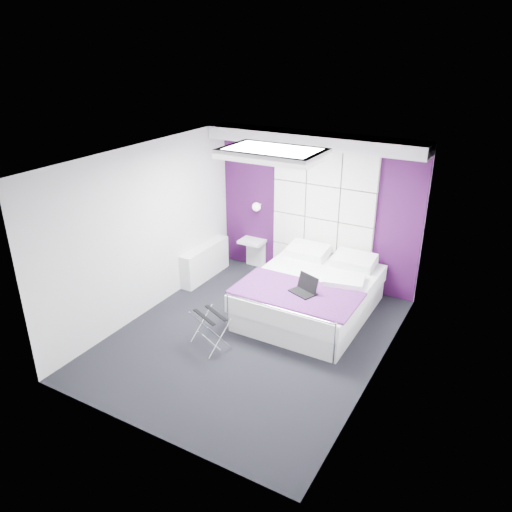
{
  "coord_description": "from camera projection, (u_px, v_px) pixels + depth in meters",
  "views": [
    {
      "loc": [
        3.07,
        -5.28,
        3.96
      ],
      "look_at": [
        -0.11,
        0.35,
        1.12
      ],
      "focal_mm": 35.0,
      "sensor_mm": 36.0,
      "label": 1
    }
  ],
  "objects": [
    {
      "name": "accent_wall",
      "position": [
        315.0,
        209.0,
        8.41
      ],
      "size": [
        3.58,
        0.02,
        2.58
      ],
      "primitive_type": "cube",
      "color": "#380D3B",
      "rests_on": "wall_back"
    },
    {
      "name": "floor",
      "position": [
        251.0,
        337.0,
        7.19
      ],
      "size": [
        4.4,
        4.4,
        0.0
      ],
      "primitive_type": "plane",
      "color": "black",
      "rests_on": "ground"
    },
    {
      "name": "nightstand",
      "position": [
        252.0,
        241.0,
        9.09
      ],
      "size": [
        0.45,
        0.35,
        0.05
      ],
      "primitive_type": "cube",
      "color": "white",
      "rests_on": "wall_back"
    },
    {
      "name": "headboard",
      "position": [
        322.0,
        219.0,
        8.35
      ],
      "size": [
        1.8,
        0.08,
        2.3
      ],
      "primitive_type": null,
      "color": "silver",
      "rests_on": "wall_back"
    },
    {
      "name": "wall_lamp",
      "position": [
        257.0,
        206.0,
        8.81
      ],
      "size": [
        0.15,
        0.15,
        0.15
      ],
      "primitive_type": "sphere",
      "color": "white",
      "rests_on": "wall_back"
    },
    {
      "name": "radiator",
      "position": [
        205.0,
        262.0,
        8.86
      ],
      "size": [
        0.22,
        1.2,
        0.6
      ],
      "primitive_type": "cube",
      "color": "white",
      "rests_on": "floor"
    },
    {
      "name": "bed",
      "position": [
        311.0,
        294.0,
        7.69
      ],
      "size": [
        1.8,
        2.17,
        0.76
      ],
      "color": "white",
      "rests_on": "floor"
    },
    {
      "name": "wall_back",
      "position": [
        316.0,
        209.0,
        8.42
      ],
      "size": [
        3.6,
        0.0,
        3.6
      ],
      "primitive_type": "plane",
      "rotation": [
        1.57,
        0.0,
        0.0
      ],
      "color": "silver",
      "rests_on": "floor"
    },
    {
      "name": "soffit",
      "position": [
        313.0,
        140.0,
        7.73
      ],
      "size": [
        3.58,
        0.5,
        0.2
      ],
      "primitive_type": "cube",
      "color": "white",
      "rests_on": "wall_back"
    },
    {
      "name": "ceiling",
      "position": [
        250.0,
        158.0,
        6.14
      ],
      "size": [
        4.4,
        4.4,
        0.0
      ],
      "primitive_type": "plane",
      "rotation": [
        3.14,
        0.0,
        0.0
      ],
      "color": "white",
      "rests_on": "wall_back"
    },
    {
      "name": "wall_right",
      "position": [
        383.0,
        284.0,
        5.85
      ],
      "size": [
        0.0,
        4.4,
        4.4
      ],
      "primitive_type": "plane",
      "rotation": [
        1.57,
        0.0,
        -1.57
      ],
      "color": "silver",
      "rests_on": "floor"
    },
    {
      "name": "wall_left",
      "position": [
        147.0,
        231.0,
        7.48
      ],
      "size": [
        0.0,
        4.4,
        4.4
      ],
      "primitive_type": "plane",
      "rotation": [
        1.57,
        0.0,
        1.57
      ],
      "color": "silver",
      "rests_on": "floor"
    },
    {
      "name": "luggage_rack",
      "position": [
        211.0,
        330.0,
        6.89
      ],
      "size": [
        0.51,
        0.37,
        0.5
      ],
      "rotation": [
        0.0,
        0.0,
        -0.42
      ],
      "color": "silver",
      "rests_on": "floor"
    },
    {
      "name": "skylight",
      "position": [
        273.0,
        153.0,
        6.64
      ],
      "size": [
        1.36,
        0.86,
        0.12
      ],
      "primitive_type": null,
      "color": "white",
      "rests_on": "ceiling"
    },
    {
      "name": "laptop",
      "position": [
        304.0,
        288.0,
        7.13
      ],
      "size": [
        0.36,
        0.26,
        0.26
      ],
      "rotation": [
        0.0,
        0.0,
        -0.38
      ],
      "color": "black",
      "rests_on": "bed"
    }
  ]
}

